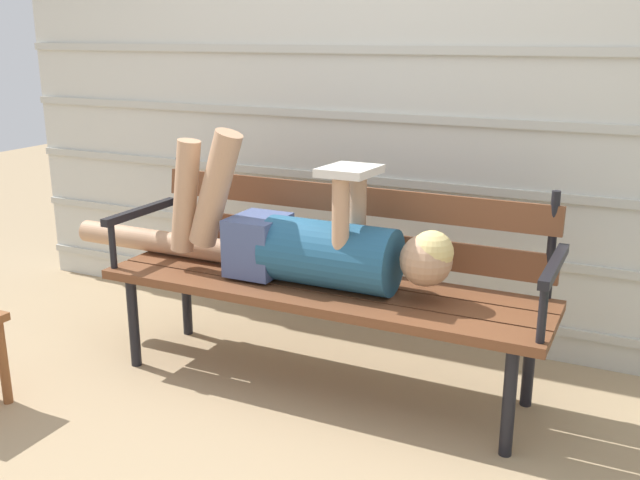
% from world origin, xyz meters
% --- Properties ---
extents(ground_plane, '(12.00, 12.00, 0.00)m').
position_xyz_m(ground_plane, '(0.00, 0.00, 0.00)').
color(ground_plane, tan).
extents(house_siding, '(4.06, 0.08, 2.30)m').
position_xyz_m(house_siding, '(0.00, 0.76, 1.15)').
color(house_siding, beige).
rests_on(house_siding, ground).
extents(park_bench, '(1.77, 0.49, 0.83)m').
position_xyz_m(park_bench, '(0.00, 0.17, 0.46)').
color(park_bench, brown).
rests_on(park_bench, ground).
extents(reclining_person, '(1.75, 0.25, 0.59)m').
position_xyz_m(reclining_person, '(-0.11, 0.10, 0.59)').
color(reclining_person, '#23567A').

